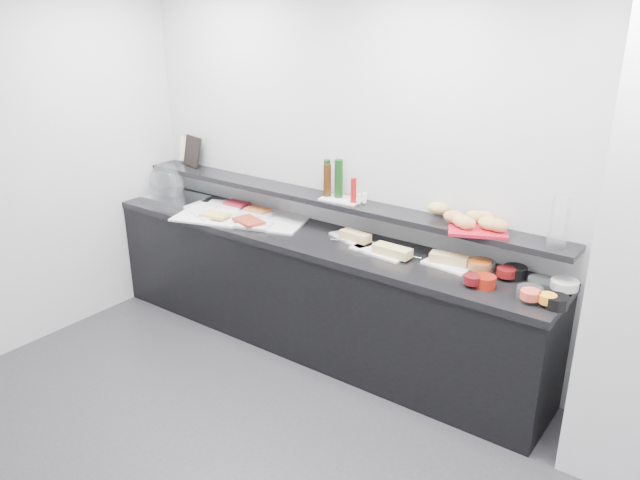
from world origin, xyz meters
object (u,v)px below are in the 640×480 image
Objects in this scene: cloche_base at (176,198)px; condiment_tray at (342,199)px; framed_print at (192,151)px; carafe at (559,223)px; sandwich_plate_mid at (379,252)px; bread_tray at (478,230)px.

cloche_base is 1.74× the size of condiment_tray.
framed_print is 3.15m from carafe.
sandwich_plate_mid is (2.02, 0.01, -0.01)m from cloche_base.
carafe is (0.47, 0.01, 0.14)m from bread_tray.
sandwich_plate_mid is at bearing -26.55° from condiment_tray.
condiment_tray is (1.61, -0.06, -0.12)m from framed_print.
framed_print is 2.68m from bread_tray.
framed_print is at bearing 173.11° from condiment_tray.
carafe is at bearing -0.73° from cloche_base.
carafe is (3.12, 0.16, 0.38)m from cloche_base.
bread_tray is 0.50m from carafe.
condiment_tray is 1.06m from bread_tray.
cloche_base is at bearing -70.70° from framed_print.
cloche_base is 2.02m from sandwich_plate_mid.
sandwich_plate_mid is at bearing 6.63° from framed_print.
carafe reaches higher than sandwich_plate_mid.
condiment_tray is at bearing 3.07° from cloche_base.
carafe is (1.10, 0.14, 0.39)m from sandwich_plate_mid.
framed_print reaches higher than bread_tray.
bread_tray is at bearing -6.94° from condiment_tray.
condiment_tray is at bearing 153.40° from bread_tray.
carafe is at bearing 11.54° from framed_print.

